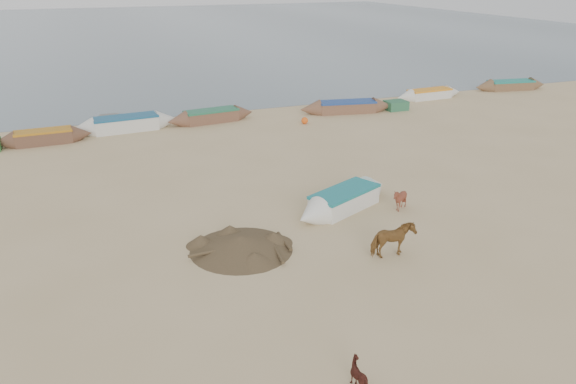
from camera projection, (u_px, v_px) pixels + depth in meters
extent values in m
plane|color=tan|center=(330.00, 258.00, 19.64)|extent=(140.00, 140.00, 0.00)
plane|color=slate|center=(112.00, 31.00, 90.54)|extent=(160.00, 160.00, 0.00)
imported|color=brown|center=(393.00, 240.00, 19.50)|extent=(1.54, 0.71, 1.29)
imported|color=brown|center=(400.00, 199.00, 23.34)|extent=(1.01, 0.93, 0.99)
imported|color=#502219|center=(362.00, 375.00, 13.45)|extent=(0.89, 0.93, 0.72)
cone|color=brown|center=(241.00, 243.00, 20.12)|extent=(4.63, 4.63, 0.54)
sphere|color=#E45715|center=(305.00, 120.00, 36.45)|extent=(0.44, 0.44, 0.44)
cube|color=#65645E|center=(110.00, 120.00, 36.41)|extent=(1.20, 1.10, 0.56)
cube|color=#2D6443|center=(396.00, 105.00, 40.03)|extent=(1.50, 1.20, 0.64)
cube|color=gray|center=(443.00, 91.00, 44.85)|extent=(1.30, 1.20, 0.60)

